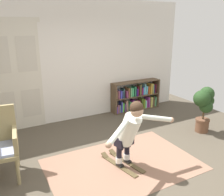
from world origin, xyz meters
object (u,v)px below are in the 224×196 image
at_px(potted_plant, 204,104).
at_px(skis_pair, 122,163).
at_px(person_skier, 130,129).
at_px(bookshelf, 136,97).

bearing_deg(potted_plant, skis_pair, -172.94).
bearing_deg(person_skier, skis_pair, 101.91).
bearing_deg(potted_plant, bookshelf, 102.91).
distance_m(bookshelf, potted_plant, 2.02).
distance_m(skis_pair, person_skier, 0.71).
bearing_deg(potted_plant, person_skier, -168.21).
bearing_deg(skis_pair, person_skier, -78.09).
height_order(potted_plant, skis_pair, potted_plant).
relative_size(bookshelf, potted_plant, 1.40).
height_order(potted_plant, person_skier, person_skier).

